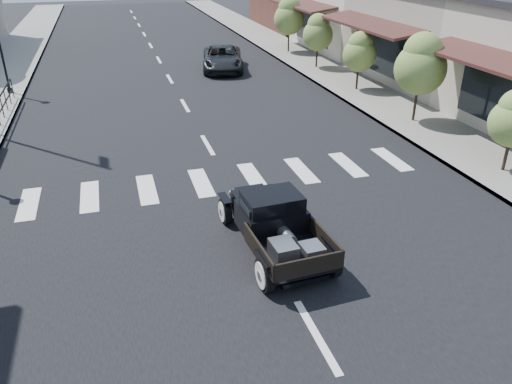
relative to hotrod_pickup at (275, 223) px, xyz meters
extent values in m
plane|color=black|center=(-0.18, -0.01, -0.69)|extent=(120.00, 120.00, 0.00)
cube|color=black|center=(-0.18, 14.99, -0.68)|extent=(14.00, 80.00, 0.02)
cube|color=gray|center=(8.32, 14.99, -0.61)|extent=(3.00, 80.00, 0.15)
cube|color=#A29987|center=(14.82, 12.99, 1.56)|extent=(10.00, 9.00, 4.50)
cube|color=beige|center=(14.82, 21.99, 1.56)|extent=(10.00, 9.00, 4.50)
imported|color=black|center=(2.99, 18.28, -0.04)|extent=(3.05, 5.00, 1.29)
camera|label=1|loc=(-3.21, -9.37, 5.75)|focal=35.00mm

